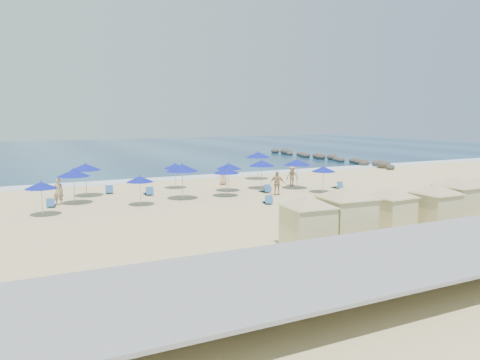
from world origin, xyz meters
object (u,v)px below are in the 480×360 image
object	(u,v)px
umbrella_7	(262,163)
cabana_2	(391,204)
umbrella_3	(140,179)
beachgoer_3	(223,175)
rock_jetty	(325,157)
trash_bin	(293,213)
umbrella_1	(41,185)
umbrella_0	(74,173)
cabana_1	(346,207)
umbrella_5	(182,168)
cabana_4	(459,194)
beachgoer_2	(292,176)
umbrella_9	(258,155)
umbrella_8	(229,166)
umbrella_6	(226,170)
beachgoer_1	(277,183)
cabana_3	(436,201)
beachgoer_0	(58,192)
umbrella_11	(323,169)
cabana_0	(308,216)
umbrella_10	(297,162)
umbrella_2	(85,167)
umbrella_4	(175,166)

from	to	relation	value
umbrella_7	cabana_2	bearing A→B (deg)	-93.64
umbrella_3	beachgoer_3	distance (m)	10.99
rock_jetty	trash_bin	distance (m)	38.07
trash_bin	umbrella_1	bearing A→B (deg)	163.77
umbrella_0	umbrella_1	xyz separation A→B (m)	(-2.23, -3.08, -0.28)
cabana_1	umbrella_5	size ratio (longest dim) A/B	1.75
cabana_4	umbrella_7	size ratio (longest dim) A/B	1.83
umbrella_0	beachgoer_2	bearing A→B (deg)	1.46
umbrella_9	umbrella_8	bearing A→B (deg)	-136.79
umbrella_6	umbrella_8	size ratio (longest dim) A/B	0.98
umbrella_1	beachgoer_1	world-z (taller)	umbrella_1
cabana_3	umbrella_3	distance (m)	18.22
trash_bin	beachgoer_0	xyz separation A→B (m)	(-11.74, 10.87, 0.52)
umbrella_8	umbrella_11	size ratio (longest dim) A/B	1.08
beachgoer_2	umbrella_6	bearing A→B (deg)	-159.18
cabana_1	beachgoer_2	bearing A→B (deg)	65.40
cabana_0	trash_bin	bearing A→B (deg)	63.31
cabana_2	umbrella_10	distance (m)	14.76
umbrella_2	umbrella_7	world-z (taller)	umbrella_2
umbrella_5	umbrella_10	world-z (taller)	umbrella_5
umbrella_2	umbrella_7	size ratio (longest dim) A/B	1.04
umbrella_6	umbrella_1	bearing A→B (deg)	-174.61
umbrella_11	umbrella_7	bearing A→B (deg)	131.48
rock_jetty	umbrella_0	bearing A→B (deg)	-151.66
umbrella_5	umbrella_8	distance (m)	4.92
umbrella_1	umbrella_3	xyz separation A→B (m)	(6.12, 0.60, -0.06)
umbrella_2	umbrella_3	size ratio (longest dim) A/B	1.24
cabana_0	beachgoer_1	xyz separation A→B (m)	(6.18, 12.94, -0.61)
umbrella_8	umbrella_9	size ratio (longest dim) A/B	0.86
umbrella_11	beachgoer_1	distance (m)	3.94
umbrella_4	umbrella_9	distance (m)	9.00
umbrella_6	umbrella_7	world-z (taller)	umbrella_7
cabana_2	cabana_3	xyz separation A→B (m)	(2.63, -0.51, 0.04)
umbrella_5	trash_bin	bearing A→B (deg)	-68.46
cabana_4	umbrella_5	world-z (taller)	cabana_4
umbrella_1	umbrella_7	xyz separation A→B (m)	(16.86, 3.23, 0.27)
umbrella_0	umbrella_3	bearing A→B (deg)	-32.56
cabana_4	umbrella_1	xyz separation A→B (m)	(-20.96, 12.20, 0.24)
cabana_4	beachgoer_3	bearing A→B (deg)	107.19
umbrella_4	beachgoer_1	size ratio (longest dim) A/B	1.18
umbrella_5	beachgoer_3	bearing A→B (deg)	43.82
umbrella_11	cabana_2	bearing A→B (deg)	-110.45
umbrella_4	umbrella_10	size ratio (longest dim) A/B	0.85
beachgoer_0	beachgoer_2	size ratio (longest dim) A/B	1.00
cabana_3	umbrella_11	size ratio (longest dim) A/B	1.94
rock_jetty	umbrella_4	distance (m)	30.60
umbrella_8	umbrella_9	world-z (taller)	umbrella_9
cabana_3	umbrella_4	distance (m)	20.98
umbrella_6	umbrella_10	world-z (taller)	umbrella_10
umbrella_0	umbrella_3	distance (m)	4.62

